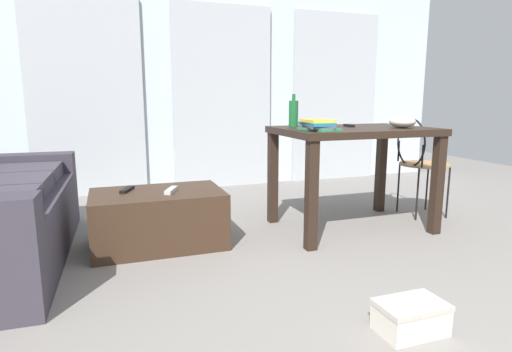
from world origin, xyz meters
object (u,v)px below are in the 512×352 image
craft_table (353,143)px  wire_chair (418,156)px  tv_remote_on_table (349,125)px  bottle_near (293,113)px  book_stack (318,125)px  shoebox (411,317)px  tv_remote_primary (171,190)px  tv_remote_secondary (127,190)px  bowl (402,122)px  coffee_table (158,218)px

craft_table → wire_chair: (0.72, 0.12, -0.15)m
craft_table → tv_remote_on_table: bearing=78.2°
bottle_near → book_stack: 0.41m
craft_table → shoebox: 1.63m
craft_table → tv_remote_primary: craft_table is taller
craft_table → tv_remote_secondary: bearing=174.0°
shoebox → bowl: bearing=54.5°
wire_chair → bowl: (-0.40, -0.28, 0.31)m
shoebox → book_stack: bearing=81.6°
tv_remote_on_table → tv_remote_primary: size_ratio=0.81×
book_stack → tv_remote_on_table: (0.41, 0.26, -0.03)m
craft_table → wire_chair: size_ratio=1.35×
craft_table → bowl: bowl is taller
tv_remote_on_table → tv_remote_primary: (-1.40, -0.05, -0.40)m
bottle_near → tv_remote_on_table: 0.45m
coffee_table → bowl: (1.79, -0.25, 0.64)m
wire_chair → coffee_table: bearing=-179.3°
craft_table → book_stack: bearing=-157.6°
coffee_table → bottle_near: bearing=8.3°
wire_chair → book_stack: bearing=-166.0°
craft_table → coffee_table: bearing=176.5°
craft_table → wire_chair: 0.74m
coffee_table → bottle_near: bottle_near is taller
shoebox → tv_remote_on_table: bearing=68.5°
craft_table → book_stack: 0.45m
coffee_table → tv_remote_secondary: bearing=155.9°
coffee_table → book_stack: (1.08, -0.25, 0.63)m
book_stack → shoebox: book_stack is taller
coffee_table → bottle_near: (1.08, 0.16, 0.70)m
coffee_table → shoebox: (0.90, -1.50, -0.12)m
wire_chair → tv_remote_primary: bearing=-178.0°
craft_table → shoebox: craft_table is taller
wire_chair → shoebox: bearing=-130.3°
wire_chair → bottle_near: size_ratio=3.36×
bottle_near → shoebox: 1.86m
bottle_near → bowl: bottle_near is taller
craft_table → tv_remote_secondary: (-1.66, 0.18, -0.28)m
wire_chair → tv_remote_primary: (-2.10, -0.07, -0.13)m
tv_remote_primary → tv_remote_secondary: tv_remote_primary is taller
book_stack → tv_remote_on_table: book_stack is taller
coffee_table → bowl: bearing=-7.9°
book_stack → tv_remote_secondary: bearing=165.3°
wire_chair → tv_remote_secondary: 2.38m
coffee_table → shoebox: size_ratio=2.99×
bottle_near → tv_remote_primary: (-0.99, -0.21, -0.50)m
tv_remote_on_table → shoebox: 1.77m
wire_chair → bottle_near: bottle_near is taller
shoebox → coffee_table: bearing=121.0°
bottle_near → tv_remote_primary: size_ratio=1.37×
book_stack → shoebox: (-0.18, -1.25, -0.75)m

